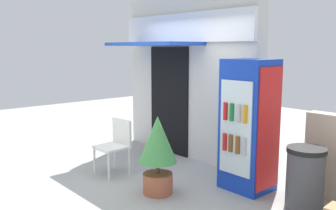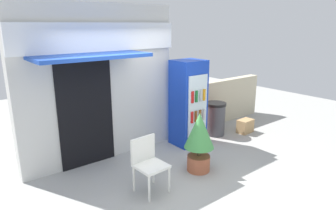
{
  "view_description": "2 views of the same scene",
  "coord_description": "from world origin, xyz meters",
  "px_view_note": "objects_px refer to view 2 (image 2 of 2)",
  "views": [
    {
      "loc": [
        4.5,
        -3.12,
        2.0
      ],
      "look_at": [
        0.43,
        0.45,
        1.16
      ],
      "focal_mm": 39.38,
      "sensor_mm": 36.0,
      "label": 1
    },
    {
      "loc": [
        -2.73,
        -3.5,
        2.58
      ],
      "look_at": [
        0.37,
        0.41,
        1.21
      ],
      "focal_mm": 31.67,
      "sensor_mm": 36.0,
      "label": 2
    }
  ],
  "objects_px": {
    "plastic_chair": "(148,161)",
    "trash_bin": "(215,119)",
    "cardboard_box": "(245,126)",
    "potted_plant_near_shop": "(199,137)",
    "drink_cooler": "(189,103)"
  },
  "relations": [
    {
      "from": "drink_cooler",
      "to": "cardboard_box",
      "type": "distance_m",
      "value": 1.77
    },
    {
      "from": "drink_cooler",
      "to": "plastic_chair",
      "type": "xyz_separation_m",
      "value": [
        -1.8,
        -1.04,
        -0.42
      ]
    },
    {
      "from": "drink_cooler",
      "to": "potted_plant_near_shop",
      "type": "xyz_separation_m",
      "value": [
        -0.71,
        -1.07,
        -0.29
      ]
    },
    {
      "from": "drink_cooler",
      "to": "cardboard_box",
      "type": "height_order",
      "value": "drink_cooler"
    },
    {
      "from": "trash_bin",
      "to": "cardboard_box",
      "type": "distance_m",
      "value": 0.81
    },
    {
      "from": "potted_plant_near_shop",
      "to": "cardboard_box",
      "type": "height_order",
      "value": "potted_plant_near_shop"
    },
    {
      "from": "potted_plant_near_shop",
      "to": "cardboard_box",
      "type": "relative_size",
      "value": 2.79
    },
    {
      "from": "drink_cooler",
      "to": "potted_plant_near_shop",
      "type": "distance_m",
      "value": 1.32
    },
    {
      "from": "plastic_chair",
      "to": "cardboard_box",
      "type": "xyz_separation_m",
      "value": [
        3.35,
        0.67,
        -0.34
      ]
    },
    {
      "from": "plastic_chair",
      "to": "trash_bin",
      "type": "relative_size",
      "value": 1.11
    },
    {
      "from": "cardboard_box",
      "to": "plastic_chair",
      "type": "bearing_deg",
      "value": -168.72
    },
    {
      "from": "plastic_chair",
      "to": "cardboard_box",
      "type": "height_order",
      "value": "plastic_chair"
    },
    {
      "from": "drink_cooler",
      "to": "plastic_chair",
      "type": "distance_m",
      "value": 2.12
    },
    {
      "from": "plastic_chair",
      "to": "trash_bin",
      "type": "bearing_deg",
      "value": 21.32
    },
    {
      "from": "cardboard_box",
      "to": "potted_plant_near_shop",
      "type": "bearing_deg",
      "value": -162.81
    }
  ]
}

